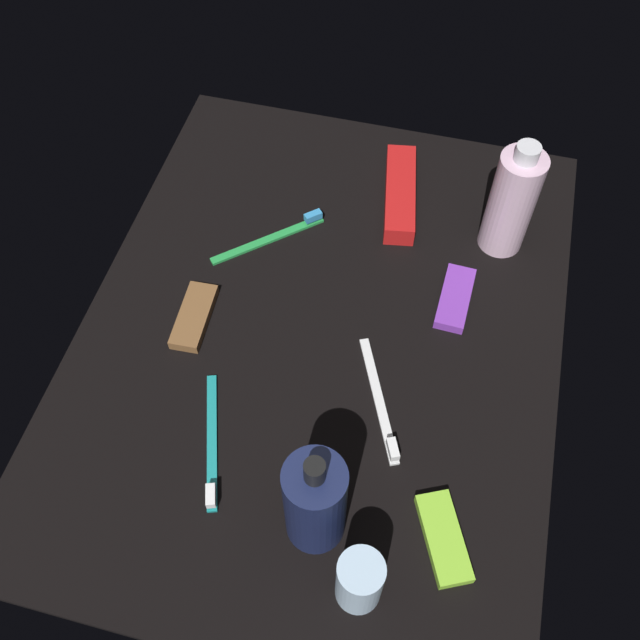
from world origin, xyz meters
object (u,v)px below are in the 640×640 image
at_px(lotion_bottle, 315,502).
at_px(toothpaste_box_red, 400,194).
at_px(toothbrush_white, 381,405).
at_px(snack_bar_lime, 444,538).
at_px(snack_bar_brown, 194,316).
at_px(deodorant_stick, 360,581).
at_px(toothbrush_teal, 212,448).
at_px(bodywash_bottle, 512,202).
at_px(toothbrush_green, 275,235).
at_px(snack_bar_purple, 455,298).

height_order(lotion_bottle, toothpaste_box_red, lotion_bottle).
relative_size(toothbrush_white, snack_bar_lime, 1.63).
bearing_deg(snack_bar_brown, lotion_bottle, 41.62).
bearing_deg(snack_bar_lime, toothpaste_box_red, 171.14).
height_order(toothbrush_white, snack_bar_brown, toothbrush_white).
bearing_deg(lotion_bottle, snack_bar_lime, 97.21).
xyz_separation_m(lotion_bottle, snack_bar_brown, (-0.23, -0.23, -0.07)).
height_order(deodorant_stick, toothbrush_white, deodorant_stick).
height_order(toothbrush_teal, snack_bar_lime, toothbrush_teal).
relative_size(toothbrush_white, snack_bar_brown, 1.63).
bearing_deg(toothbrush_teal, lotion_bottle, 67.96).
distance_m(bodywash_bottle, toothbrush_green, 0.34).
xyz_separation_m(lotion_bottle, toothbrush_teal, (-0.06, -0.15, -0.07)).
bearing_deg(toothbrush_green, toothbrush_teal, 3.17).
xyz_separation_m(toothpaste_box_red, snack_bar_brown, (0.28, -0.23, -0.01)).
height_order(lotion_bottle, toothbrush_teal, lotion_bottle).
xyz_separation_m(lotion_bottle, bodywash_bottle, (-0.47, 0.16, 0.01)).
relative_size(lotion_bottle, snack_bar_lime, 1.72).
relative_size(lotion_bottle, toothbrush_white, 1.06).
bearing_deg(deodorant_stick, toothpaste_box_red, -173.77).
xyz_separation_m(lotion_bottle, toothbrush_green, (-0.40, -0.16, -0.07)).
bearing_deg(toothbrush_white, toothpaste_box_red, -173.11).
bearing_deg(toothbrush_teal, toothbrush_white, 119.47).
distance_m(toothbrush_teal, snack_bar_brown, 0.19).
distance_m(deodorant_stick, snack_bar_purple, 0.42).
bearing_deg(deodorant_stick, lotion_bottle, -133.53).
bearing_deg(toothpaste_box_red, toothbrush_green, -64.10).
bearing_deg(toothbrush_green, snack_bar_purple, 79.97).
relative_size(toothbrush_green, snack_bar_lime, 1.37).
bearing_deg(snack_bar_brown, toothpaste_box_red, 137.96).
xyz_separation_m(deodorant_stick, snack_bar_lime, (-0.08, 0.08, -0.04)).
relative_size(deodorant_stick, toothbrush_green, 0.64).
bearing_deg(deodorant_stick, snack_bar_purple, 173.55).
bearing_deg(lotion_bottle, snack_bar_purple, 162.68).
height_order(deodorant_stick, toothpaste_box_red, deodorant_stick).
bearing_deg(toothpaste_box_red, snack_bar_brown, -48.77).
bearing_deg(snack_bar_lime, snack_bar_brown, -144.96).
bearing_deg(bodywash_bottle, snack_bar_brown, -58.22).
height_order(lotion_bottle, toothbrush_green, lotion_bottle).
distance_m(deodorant_stick, toothbrush_white, 0.23).
distance_m(toothpaste_box_red, snack_bar_brown, 0.37).
xyz_separation_m(toothbrush_green, snack_bar_brown, (0.17, -0.07, 0.00)).
bearing_deg(deodorant_stick, snack_bar_lime, 133.73).
relative_size(lotion_bottle, deodorant_stick, 1.95).
bearing_deg(snack_bar_brown, deodorant_stick, 42.02).
relative_size(toothbrush_green, snack_bar_purple, 1.37).
bearing_deg(bodywash_bottle, snack_bar_purple, -21.41).
bearing_deg(lotion_bottle, toothbrush_white, 165.54).
bearing_deg(toothbrush_white, lotion_bottle, -14.46).
height_order(toothbrush_green, toothbrush_white, same).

